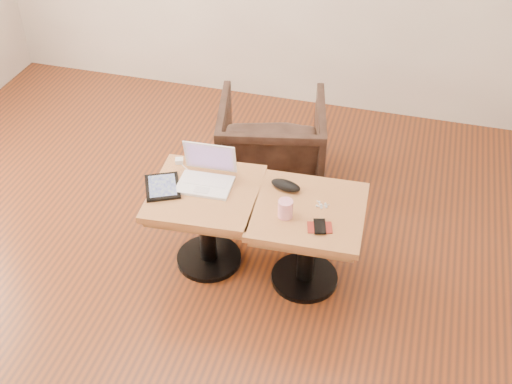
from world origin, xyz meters
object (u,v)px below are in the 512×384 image
(side_table_left, at_px, (206,209))
(armchair, at_px, (272,145))
(side_table_right, at_px, (308,228))
(striped_cup, at_px, (285,209))
(laptop, at_px, (207,176))

(side_table_left, bearing_deg, armchair, 74.41)
(side_table_left, distance_m, armchair, 0.85)
(side_table_left, height_order, side_table_right, same)
(striped_cup, bearing_deg, side_table_right, 40.35)
(side_table_left, xyz_separation_m, armchair, (0.16, 0.83, -0.08))
(side_table_left, relative_size, armchair, 0.91)
(side_table_left, relative_size, laptop, 2.05)
(striped_cup, bearing_deg, armchair, 108.58)
(side_table_right, bearing_deg, armchair, 113.86)
(side_table_left, xyz_separation_m, striped_cup, (0.47, -0.09, 0.18))
(laptop, bearing_deg, striped_cup, -21.98)
(side_table_left, xyz_separation_m, laptop, (-0.01, 0.08, 0.17))
(side_table_right, relative_size, laptop, 2.00)
(side_table_right, height_order, laptop, laptop)
(striped_cup, bearing_deg, laptop, 160.96)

